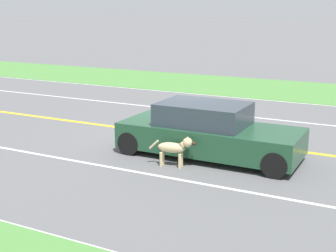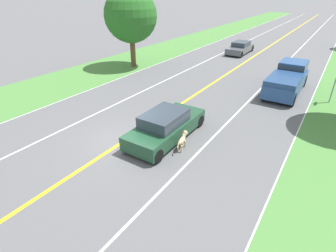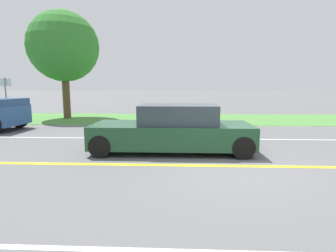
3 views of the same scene
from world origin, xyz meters
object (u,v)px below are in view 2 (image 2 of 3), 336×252
at_px(dog, 183,139).
at_px(street_sign, 336,79).
at_px(roadside_tree_left_near, 131,16).
at_px(ego_car, 166,126).
at_px(pickup_truck, 288,78).
at_px(oncoming_car, 240,48).

xyz_separation_m(dog, street_sign, (5.27, 9.91, 1.08)).
bearing_deg(street_sign, dog, -118.01).
relative_size(roadside_tree_left_near, street_sign, 2.71).
relative_size(ego_car, street_sign, 1.91).
relative_size(pickup_truck, street_sign, 2.27).
distance_m(ego_car, pickup_truck, 10.78).
xyz_separation_m(pickup_truck, street_sign, (2.85, -0.62, 0.60)).
bearing_deg(roadside_tree_left_near, oncoming_car, 58.88).
height_order(dog, pickup_truck, pickup_truck).
xyz_separation_m(dog, roadside_tree_left_near, (-11.06, 9.81, 3.95)).
bearing_deg(pickup_truck, roadside_tree_left_near, -176.93).
height_order(pickup_truck, street_sign, street_sign).
xyz_separation_m(dog, pickup_truck, (2.42, 10.53, 0.48)).
relative_size(ego_car, oncoming_car, 1.02).
relative_size(oncoming_car, roadside_tree_left_near, 0.69).
xyz_separation_m(pickup_truck, roadside_tree_left_near, (-13.48, -0.72, 3.48)).
relative_size(dog, pickup_truck, 0.22).
xyz_separation_m(dog, oncoming_car, (-4.53, 20.62, 0.11)).
bearing_deg(roadside_tree_left_near, dog, -41.57).
distance_m(dog, pickup_truck, 10.82).
bearing_deg(ego_car, pickup_truck, 70.47).
relative_size(dog, oncoming_car, 0.26).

